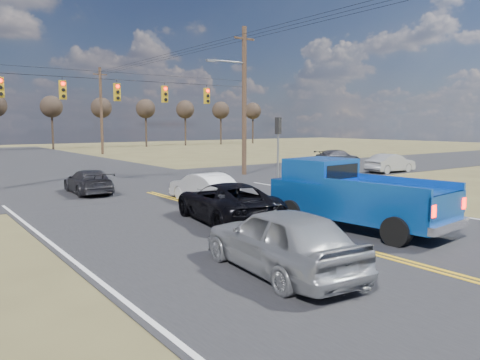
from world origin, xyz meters
TOP-DOWN VIEW (x-y plane):
  - ground at (0.00, 0.00)m, footprint 160.00×160.00m
  - road_main at (0.00, 10.00)m, footprint 14.00×120.00m
  - road_cross at (0.00, 18.00)m, footprint 120.00×12.00m
  - signal_gantry at (0.50, 17.79)m, footprint 19.60×4.83m
  - utility_poles at (0.00, 17.00)m, footprint 19.60×58.32m
  - treeline at (0.00, 26.96)m, footprint 87.00×117.80m
  - pickup_truck at (1.96, 2.34)m, footprint 2.96×6.30m
  - silver_suv at (-3.12, 0.17)m, footprint 2.35×4.87m
  - black_suv at (-0.80, 5.81)m, footprint 3.13×5.42m
  - white_car_queue at (0.80, 10.00)m, footprint 1.47×4.03m
  - dgrey_car_queue at (-2.63, 15.50)m, footprint 1.96×4.30m
  - cross_car_east_near at (18.50, 13.00)m, footprint 1.48×4.14m
  - cross_car_east_far at (20.68, 20.00)m, footprint 1.95×4.47m

SIDE VIEW (x-z plane):
  - ground at x=0.00m, z-range 0.00..0.00m
  - road_main at x=0.00m, z-range -0.01..0.01m
  - road_cross at x=0.00m, z-range -0.01..0.01m
  - dgrey_car_queue at x=-2.63m, z-range 0.00..1.22m
  - cross_car_east_far at x=20.68m, z-range 0.00..1.28m
  - white_car_queue at x=0.80m, z-range 0.00..1.32m
  - cross_car_east_near at x=18.50m, z-range 0.00..1.36m
  - black_suv at x=-0.80m, z-range 0.00..1.42m
  - silver_suv at x=-3.12m, z-range 0.00..1.60m
  - pickup_truck at x=1.96m, z-range -0.03..2.25m
  - signal_gantry at x=0.50m, z-range 0.06..10.06m
  - utility_poles at x=0.00m, z-range 0.23..10.23m
  - treeline at x=0.00m, z-range 2.00..9.40m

